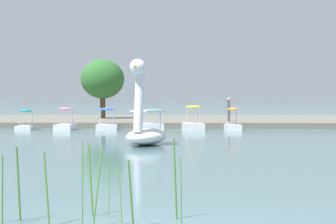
% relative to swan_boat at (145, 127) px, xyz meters
% --- Properties ---
extents(shore_bank_far, '(150.19, 18.32, 0.42)m').
position_rel_swan_boat_xyz_m(shore_bank_far, '(1.55, 22.57, -0.63)').
color(shore_bank_far, '#6B665B').
rests_on(shore_bank_far, ground_plane).
extents(swan_boat, '(2.43, 3.59, 3.91)m').
position_rel_swan_boat_xyz_m(swan_boat, '(0.00, 0.00, 0.00)').
color(swan_boat, white).
rests_on(swan_boat, ground_plane).
extents(pedal_boat_orange, '(1.08, 1.98, 1.54)m').
position_rel_swan_boat_xyz_m(pedal_boat_orange, '(5.16, 11.95, -0.41)').
color(pedal_boat_orange, white).
rests_on(pedal_boat_orange, ground_plane).
extents(pedal_boat_yellow, '(1.57, 2.46, 1.69)m').
position_rel_swan_boat_xyz_m(pedal_boat_yellow, '(2.42, 11.74, -0.41)').
color(pedal_boat_yellow, white).
rests_on(pedal_boat_yellow, ground_plane).
extents(pedal_boat_cyan, '(1.65, 2.31, 1.47)m').
position_rel_swan_boat_xyz_m(pedal_boat_cyan, '(-0.34, 11.53, -0.42)').
color(pedal_boat_cyan, white).
rests_on(pedal_boat_cyan, ground_plane).
extents(pedal_boat_blue, '(1.60, 2.35, 1.54)m').
position_rel_swan_boat_xyz_m(pedal_boat_blue, '(-3.52, 11.98, -0.45)').
color(pedal_boat_blue, white).
rests_on(pedal_boat_blue, ground_plane).
extents(pedal_boat_pink, '(1.23, 2.30, 1.56)m').
position_rel_swan_boat_xyz_m(pedal_boat_pink, '(-6.30, 11.55, -0.44)').
color(pedal_boat_pink, white).
rests_on(pedal_boat_pink, ground_plane).
extents(pedal_boat_teal, '(1.13, 1.84, 1.42)m').
position_rel_swan_boat_xyz_m(pedal_boat_teal, '(-9.13, 11.80, -0.40)').
color(pedal_boat_teal, white).
rests_on(pedal_boat_teal, ground_plane).
extents(tree_sapling_by_fence, '(5.00, 4.81, 5.22)m').
position_rel_swan_boat_xyz_m(tree_sapling_by_fence, '(-5.36, 21.91, 3.03)').
color(tree_sapling_by_fence, '#4C3823').
rests_on(tree_sapling_by_fence, shore_bank_far).
extents(person_on_path, '(0.25, 0.24, 1.82)m').
position_rel_swan_boat_xyz_m(person_on_path, '(5.20, 15.84, 0.56)').
color(person_on_path, black).
rests_on(person_on_path, shore_bank_far).
extents(reed_clump_foreground, '(3.38, 1.32, 1.46)m').
position_rel_swan_boat_xyz_m(reed_clump_foreground, '(-0.06, -15.51, -0.22)').
color(reed_clump_foreground, '#4C7F33').
rests_on(reed_clump_foreground, ground_plane).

